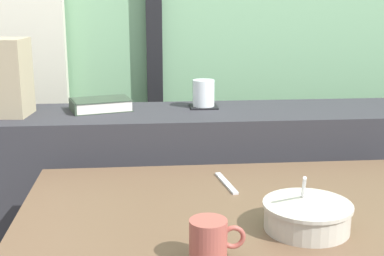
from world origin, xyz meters
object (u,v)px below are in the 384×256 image
object	(u,v)px
closed_book	(100,105)
fork_utensil	(226,183)
juice_glass	(204,94)
coaster_square	(203,107)
breakfast_table	(244,247)
soup_bowl	(307,216)
ceramic_mug	(209,240)

from	to	relation	value
closed_book	fork_utensil	xyz separation A→B (m)	(0.38, -0.49, -0.13)
juice_glass	coaster_square	bearing A→B (deg)	-90.00
breakfast_table	fork_utensil	bearing A→B (deg)	97.42
breakfast_table	fork_utensil	world-z (taller)	fork_utensil
soup_bowl	fork_utensil	world-z (taller)	soup_bowl
breakfast_table	ceramic_mug	distance (m)	0.33
closed_book	ceramic_mug	world-z (taller)	closed_book
coaster_square	soup_bowl	world-z (taller)	soup_bowl
soup_bowl	ceramic_mug	xyz separation A→B (m)	(-0.24, -0.12, 0.01)
breakfast_table	ceramic_mug	bearing A→B (deg)	-115.18
breakfast_table	soup_bowl	world-z (taller)	soup_bowl
juice_glass	ceramic_mug	world-z (taller)	juice_glass
closed_book	fork_utensil	world-z (taller)	closed_book
closed_book	coaster_square	bearing A→B (deg)	2.91
breakfast_table	closed_book	xyz separation A→B (m)	(-0.40, 0.66, 0.24)
closed_book	fork_utensil	bearing A→B (deg)	-52.10
fork_utensil	ceramic_mug	distance (m)	0.44
closed_book	soup_bowl	size ratio (longest dim) A/B	1.17
soup_bowl	ceramic_mug	world-z (taller)	soup_bowl
fork_utensil	ceramic_mug	world-z (taller)	ceramic_mug
juice_glass	ceramic_mug	distance (m)	0.95
juice_glass	breakfast_table	bearing A→B (deg)	-87.47
juice_glass	fork_utensil	bearing A→B (deg)	-89.12
coaster_square	soup_bowl	size ratio (longest dim) A/B	0.50
coaster_square	ceramic_mug	size ratio (longest dim) A/B	0.88
soup_bowl	juice_glass	bearing A→B (deg)	99.90
juice_glass	closed_book	size ratio (longest dim) A/B	0.41
closed_book	ceramic_mug	xyz separation A→B (m)	(0.28, -0.92, -0.09)
breakfast_table	closed_book	distance (m)	0.81
coaster_square	fork_utensil	xyz separation A→B (m)	(0.01, -0.51, -0.11)
breakfast_table	ceramic_mug	world-z (taller)	ceramic_mug
coaster_square	ceramic_mug	distance (m)	0.95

